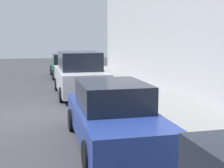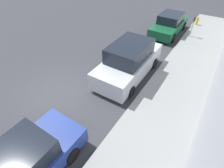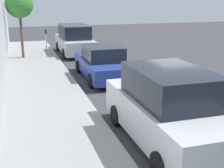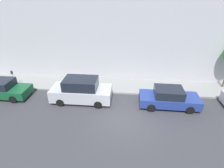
{
  "view_description": "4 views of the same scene",
  "coord_description": "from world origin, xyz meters",
  "px_view_note": "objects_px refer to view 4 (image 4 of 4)",
  "views": [
    {
      "loc": [
        0.31,
        -10.71,
        2.63
      ],
      "look_at": [
        2.88,
        -0.15,
        1.0
      ],
      "focal_mm": 50.0,
      "sensor_mm": 36.0,
      "label": 1
    },
    {
      "loc": [
        5.8,
        -3.88,
        6.21
      ],
      "look_at": [
        2.5,
        1.24,
        1.0
      ],
      "focal_mm": 28.0,
      "sensor_mm": 36.0,
      "label": 2
    },
    {
      "loc": [
        5.8,
        10.18,
        3.75
      ],
      "look_at": [
        3.0,
        0.97,
        1.0
      ],
      "focal_mm": 50.0,
      "sensor_mm": 36.0,
      "label": 3
    },
    {
      "loc": [
        -9.63,
        -0.19,
        7.93
      ],
      "look_at": [
        3.45,
        1.07,
        1.0
      ],
      "focal_mm": 28.0,
      "sensor_mm": 36.0,
      "label": 4
    }
  ],
  "objects_px": {
    "parked_suv_third": "(81,91)",
    "parking_meter_far": "(13,76)",
    "parked_sedan_fourth": "(2,89)",
    "parked_sedan_second": "(169,98)"
  },
  "relations": [
    {
      "from": "parked_suv_third",
      "to": "parking_meter_far",
      "type": "height_order",
      "value": "parked_suv_third"
    },
    {
      "from": "parked_sedan_fourth",
      "to": "parking_meter_far",
      "type": "height_order",
      "value": "parking_meter_far"
    },
    {
      "from": "parked_sedan_second",
      "to": "parking_meter_far",
      "type": "xyz_separation_m",
      "value": [
        1.84,
        13.74,
        0.34
      ]
    },
    {
      "from": "parked_suv_third",
      "to": "parked_sedan_fourth",
      "type": "xyz_separation_m",
      "value": [
        -0.01,
        6.82,
        -0.21
      ]
    },
    {
      "from": "parked_sedan_second",
      "to": "parked_sedan_fourth",
      "type": "height_order",
      "value": "same"
    },
    {
      "from": "parked_sedan_second",
      "to": "parked_suv_third",
      "type": "relative_size",
      "value": 0.94
    },
    {
      "from": "parked_suv_third",
      "to": "parked_sedan_fourth",
      "type": "relative_size",
      "value": 1.06
    },
    {
      "from": "parked_sedan_second",
      "to": "parking_meter_far",
      "type": "relative_size",
      "value": 3.01
    },
    {
      "from": "parked_suv_third",
      "to": "parking_meter_far",
      "type": "relative_size",
      "value": 3.21
    },
    {
      "from": "parked_sedan_second",
      "to": "parked_suv_third",
      "type": "distance_m",
      "value": 6.88
    }
  ]
}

